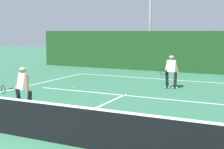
{
  "coord_description": "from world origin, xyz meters",
  "views": [
    {
      "loc": [
        5.35,
        -6.15,
        2.74
      ],
      "look_at": [
        -0.19,
        5.37,
        1.0
      ],
      "focal_mm": 50.42,
      "sensor_mm": 36.0,
      "label": 1
    }
  ],
  "objects": [
    {
      "name": "back_fence_windscreen",
      "position": [
        0.0,
        14.95,
        1.4
      ],
      "size": [
        21.61,
        0.12,
        2.8
      ],
      "primitive_type": "cube",
      "color": "#193F1B",
      "rests_on": "ground_plane"
    },
    {
      "name": "player_near",
      "position": [
        -1.95,
        2.04,
        0.86
      ],
      "size": [
        1.07,
        0.82,
        1.57
      ],
      "rotation": [
        0.0,
        0.0,
        2.81
      ],
      "color": "black",
      "rests_on": "ground_plane"
    },
    {
      "name": "tennis_ball",
      "position": [
        -2.97,
        6.78,
        0.03
      ],
      "size": [
        0.07,
        0.07,
        0.07
      ],
      "primitive_type": "sphere",
      "color": "#D1E033",
      "rests_on": "ground_plane"
    },
    {
      "name": "light_pole",
      "position": [
        -2.31,
        16.3,
        4.89
      ],
      "size": [
        0.55,
        0.44,
        8.06
      ],
      "color": "#9EA39E",
      "rests_on": "ground_plane"
    },
    {
      "name": "court_line_baseline_far",
      "position": [
        0.0,
        11.4,
        0.0
      ],
      "size": [
        10.74,
        0.1,
        0.01
      ],
      "primitive_type": "cube",
      "color": "white",
      "rests_on": "ground_plane"
    },
    {
      "name": "ground_plane",
      "position": [
        0.0,
        0.0,
        0.0
      ],
      "size": [
        80.0,
        80.0,
        0.0
      ],
      "primitive_type": "plane",
      "color": "#30684B"
    },
    {
      "name": "court_line_centre",
      "position": [
        0.0,
        3.2,
        0.0
      ],
      "size": [
        0.1,
        6.4,
        0.01
      ],
      "primitive_type": "cube",
      "color": "white",
      "rests_on": "ground_plane"
    },
    {
      "name": "tennis_net",
      "position": [
        0.0,
        0.0,
        0.52
      ],
      "size": [
        11.76,
        0.09,
        1.12
      ],
      "color": "#1E4723",
      "rests_on": "ground_plane"
    },
    {
      "name": "player_far",
      "position": [
        1.4,
        8.67,
        0.89
      ],
      "size": [
        0.76,
        0.88,
        1.63
      ],
      "rotation": [
        0.0,
        0.0,
        3.2
      ],
      "color": "black",
      "rests_on": "ground_plane"
    },
    {
      "name": "court_line_service",
      "position": [
        0.0,
        6.17,
        0.0
      ],
      "size": [
        8.75,
        0.1,
        0.01
      ],
      "primitive_type": "cube",
      "color": "white",
      "rests_on": "ground_plane"
    }
  ]
}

